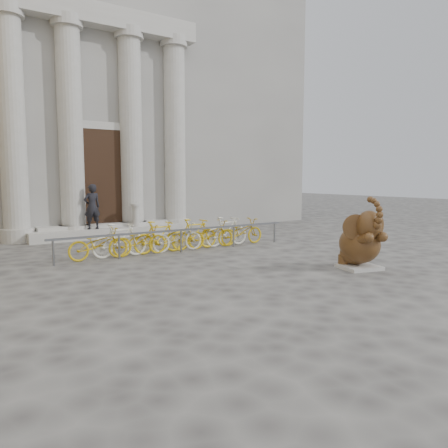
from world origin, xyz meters
TOP-DOWN VIEW (x-y plane):
  - ground at (0.00, 0.00)m, footprint 80.00×80.00m
  - classical_building at (0.00, 14.93)m, footprint 22.00×10.70m
  - entrance_steps at (0.00, 9.40)m, footprint 6.00×1.20m
  - elephant_statue at (3.26, -0.14)m, footprint 1.21×1.46m
  - bike_rack at (0.67, 4.87)m, footprint 8.00×0.53m
  - pedestrian at (-0.66, 9.20)m, footprint 0.65×0.45m
  - balustrade_post at (1.04, 9.10)m, footprint 0.37×0.37m

SIDE VIEW (x-z plane):
  - ground at x=0.00m, z-range 0.00..0.00m
  - entrance_steps at x=0.00m, z-range 0.00..0.36m
  - bike_rack at x=0.67m, z-range 0.00..1.00m
  - elephant_statue at x=3.26m, z-range -0.25..1.60m
  - balustrade_post at x=1.04m, z-range 0.32..1.24m
  - pedestrian at x=-0.66m, z-range 0.36..2.07m
  - classical_building at x=0.00m, z-range -0.02..11.98m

